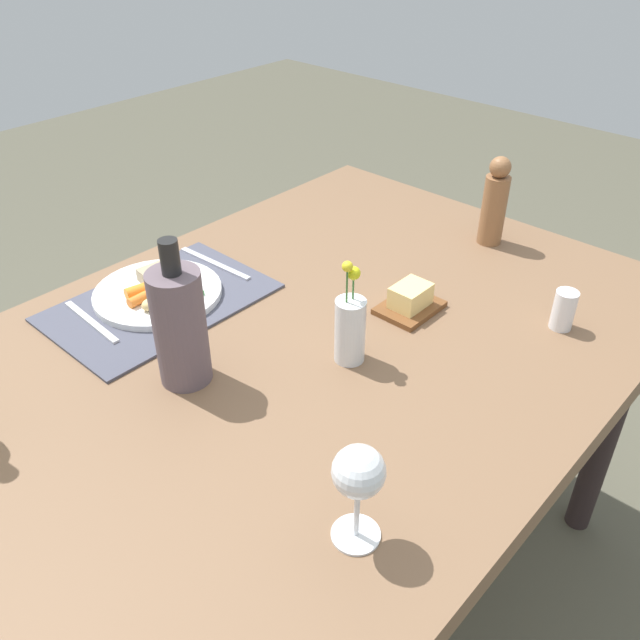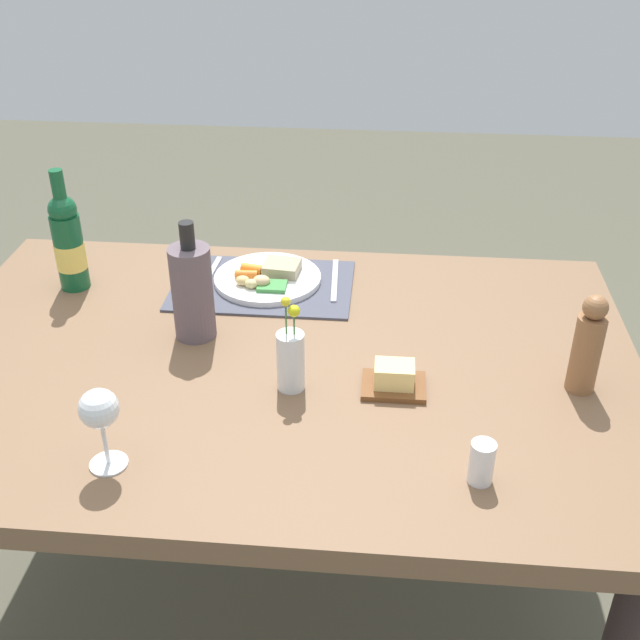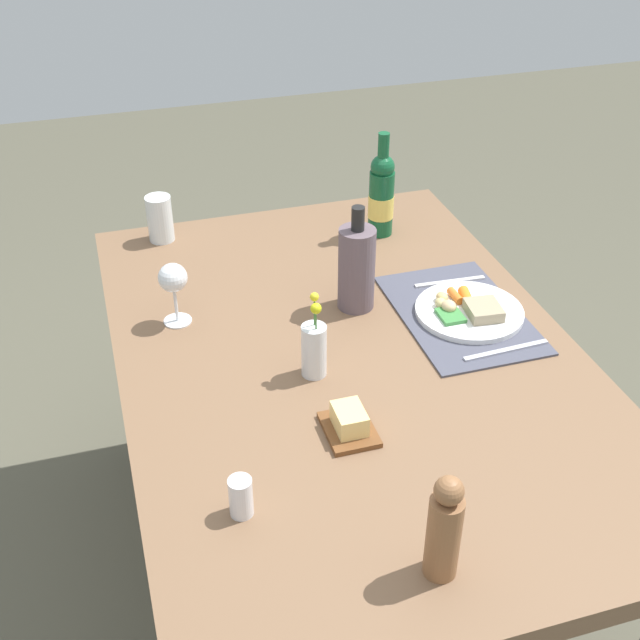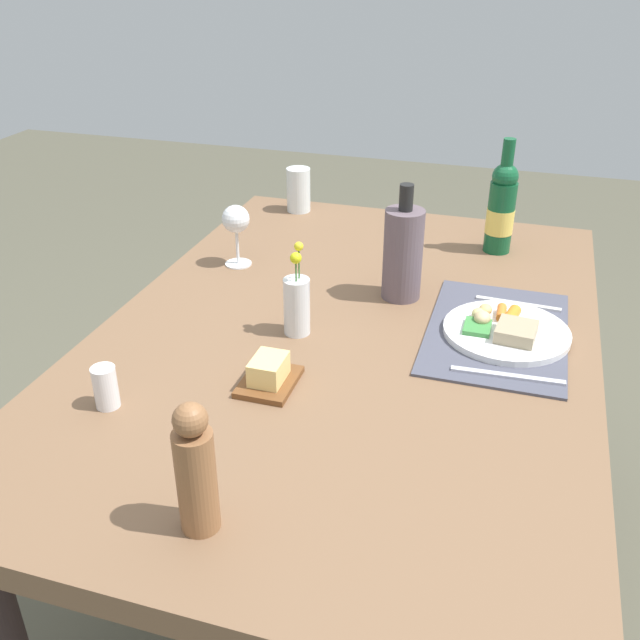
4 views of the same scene
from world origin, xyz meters
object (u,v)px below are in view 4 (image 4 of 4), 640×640
cooler_bottle (403,253)px  water_tumbler (299,193)px  pepper_mill (196,471)px  fork (508,376)px  dining_table (347,359)px  butter_dish (269,374)px  wine_glass (236,222)px  flower_vase (297,304)px  dinner_plate (505,330)px  salt_shaker (106,387)px  knife (518,304)px  wine_bottle (501,208)px

cooler_bottle → water_tumbler: bearing=40.5°
pepper_mill → fork: bearing=-37.1°
dining_table → fork: fork is taller
butter_dish → wine_glass: bearing=28.7°
butter_dish → flower_vase: bearing=3.7°
fork → cooler_bottle: (0.29, 0.27, 0.10)m
dinner_plate → flower_vase: flower_vase is taller
fork → wine_glass: 0.80m
dinner_plate → salt_shaker: bearing=124.9°
flower_vase → cooler_bottle: size_ratio=0.76×
pepper_mill → knife: bearing=-25.3°
cooler_bottle → flower_vase: bearing=143.0°
dining_table → wine_bottle: (0.54, -0.27, 0.20)m
wine_glass → flower_vase: bearing=-138.5°
knife → wine_glass: size_ratio=1.20×
dinner_plate → cooler_bottle: 0.30m
wine_glass → pepper_mill: 0.93m
wine_glass → dining_table: bearing=-124.8°
dinner_plate → knife: bearing=-7.1°
pepper_mill → water_tumbler: 1.35m
dining_table → wine_bottle: 0.64m
wine_bottle → dinner_plate: bearing=-173.1°
fork → knife: (0.32, -0.00, 0.00)m
dining_table → cooler_bottle: cooler_bottle is taller
wine_bottle → butter_dish: bearing=155.6°
dining_table → water_tumbler: water_tumbler is taller
wine_glass → water_tumbler: size_ratio=1.20×
knife → flower_vase: size_ratio=0.93×
dining_table → water_tumbler: bearing=26.5°
dining_table → pepper_mill: 0.65m
wine_bottle → cooler_bottle: wine_bottle is taller
dining_table → wine_bottle: bearing=-26.6°
wine_bottle → cooler_bottle: (-0.35, 0.19, -0.01)m
water_tumbler → dinner_plate: bearing=-132.6°
dining_table → cooler_bottle: bearing=-22.0°
wine_glass → butter_dish: size_ratio=1.24×
fork → cooler_bottle: 0.41m
flower_vase → wine_bottle: wine_bottle is taller
fork → wine_glass: wine_glass is taller
dinner_plate → salt_shaker: size_ratio=3.28×
butter_dish → wine_bottle: wine_bottle is taller
salt_shaker → dining_table: bearing=-40.5°
dining_table → dinner_plate: dinner_plate is taller
knife → pepper_mill: 0.94m
pepper_mill → cooler_bottle: 0.83m
fork → wine_bottle: size_ratio=0.71×
flower_vase → water_tumbler: flower_vase is taller
dining_table → butter_dish: bearing=160.8°
dinner_plate → pepper_mill: size_ratio=1.25×
wine_glass → butter_dish: bearing=-151.3°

